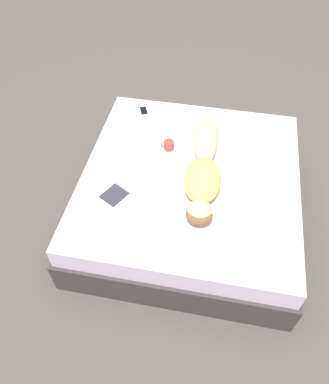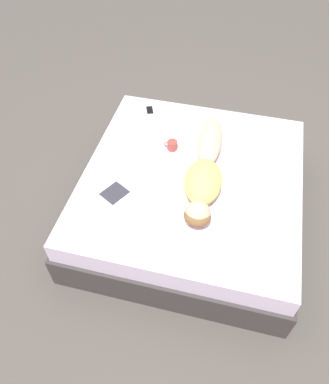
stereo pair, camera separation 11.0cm
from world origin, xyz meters
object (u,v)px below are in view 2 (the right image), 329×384
Objects in this scene: cell_phone at (150,110)px; person at (205,173)px; open_magazine at (125,201)px; coffee_mug at (172,145)px.

person is at bearing 108.88° from cell_phone.
open_magazine is 0.76m from coffee_mug.
open_magazine is 4.97× the size of coffee_mug.
cell_phone is at bearing -52.44° from person.
coffee_mug is (-0.23, -0.72, 0.04)m from open_magazine.
coffee_mug is at bearing 103.34° from cell_phone.
open_magazine is (0.59, 0.39, -0.09)m from person.
open_magazine is 3.55× the size of cell_phone.
person is 10.84× the size of coffee_mug.
person is 0.71m from open_magazine.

